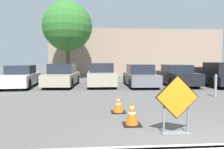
{
  "coord_description": "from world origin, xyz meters",
  "views": [
    {
      "loc": [
        -2.34,
        -3.92,
        1.79
      ],
      "look_at": [
        -1.06,
        12.29,
        0.68
      ],
      "focal_mm": 35.0,
      "sensor_mm": 36.0,
      "label": 1
    }
  ],
  "objects": [
    {
      "name": "bollard_nearest",
      "position": [
        3.41,
        6.01,
        0.57
      ],
      "size": [
        0.12,
        0.12,
        1.09
      ],
      "color": "gray",
      "rests_on": "ground_plane"
    },
    {
      "name": "parked_car_second",
      "position": [
        -4.53,
        10.93,
        0.7
      ],
      "size": [
        2.05,
        4.45,
        1.52
      ],
      "rotation": [
        0.0,
        0.0,
        3.08
      ],
      "color": "#A39984",
      "rests_on": "ground_plane"
    },
    {
      "name": "parked_car_third",
      "position": [
        -1.92,
        10.99,
        0.71
      ],
      "size": [
        1.87,
        4.48,
        1.56
      ],
      "rotation": [
        0.0,
        0.0,
        3.15
      ],
      "color": "#A39984",
      "rests_on": "ground_plane"
    },
    {
      "name": "pickup_truck",
      "position": [
        5.92,
        10.31,
        0.72
      ],
      "size": [
        2.1,
        5.31,
        1.61
      ],
      "rotation": [
        0.0,
        0.0,
        3.11
      ],
      "color": "black",
      "rests_on": "ground_plane"
    },
    {
      "name": "traffic_cone_second",
      "position": [
        -1.55,
        3.32,
        0.29
      ],
      "size": [
        0.48,
        0.48,
        0.59
      ],
      "color": "black",
      "rests_on": "ground_plane"
    },
    {
      "name": "parked_car_fourth",
      "position": [
        0.7,
        10.51,
        0.67
      ],
      "size": [
        1.87,
        4.19,
        1.47
      ],
      "rotation": [
        0.0,
        0.0,
        3.13
      ],
      "color": "slate",
      "rests_on": "ground_plane"
    },
    {
      "name": "curb_lip",
      "position": [
        0.0,
        0.0,
        0.07
      ],
      "size": [
        26.54,
        0.2,
        0.14
      ],
      "color": "#ADAAA3",
      "rests_on": "ground_plane"
    },
    {
      "name": "road_closed_sign",
      "position": [
        -0.39,
        1.08,
        0.77
      ],
      "size": [
        1.06,
        0.2,
        1.42
      ],
      "color": "black",
      "rests_on": "ground_plane"
    },
    {
      "name": "street_tree_behind_lot",
      "position": [
        -4.78,
        16.27,
        4.79
      ],
      "size": [
        4.46,
        4.46,
        7.03
      ],
      "color": "#513823",
      "rests_on": "ground_plane"
    },
    {
      "name": "building_facade_backdrop",
      "position": [
        2.33,
        22.05,
        2.57
      ],
      "size": [
        19.12,
        5.0,
        5.13
      ],
      "color": "gray",
      "rests_on": "ground_plane"
    },
    {
      "name": "ground_plane",
      "position": [
        0.0,
        10.0,
        0.0
      ],
      "size": [
        96.0,
        96.0,
        0.0
      ],
      "primitive_type": "plane",
      "color": "#565451"
    },
    {
      "name": "traffic_cone_nearest",
      "position": [
        -1.33,
        1.87,
        0.32
      ],
      "size": [
        0.49,
        0.49,
        0.67
      ],
      "color": "black",
      "rests_on": "ground_plane"
    },
    {
      "name": "parked_car_fifth",
      "position": [
        3.31,
        10.71,
        0.68
      ],
      "size": [
        1.92,
        4.45,
        1.44
      ],
      "rotation": [
        0.0,
        0.0,
        3.13
      ],
      "color": "black",
      "rests_on": "ground_plane"
    },
    {
      "name": "parked_car_nearest",
      "position": [
        -7.15,
        10.67,
        0.66
      ],
      "size": [
        2.0,
        4.54,
        1.42
      ],
      "rotation": [
        0.0,
        0.0,
        3.21
      ],
      "color": "white",
      "rests_on": "ground_plane"
    }
  ]
}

